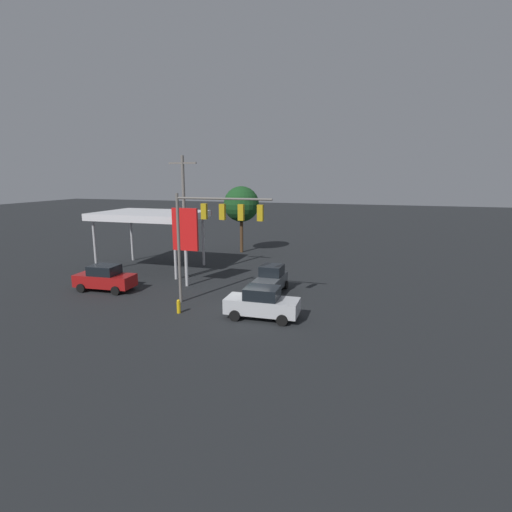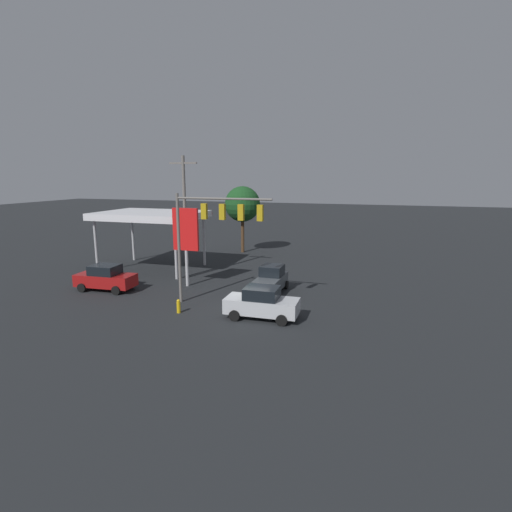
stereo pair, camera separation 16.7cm
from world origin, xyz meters
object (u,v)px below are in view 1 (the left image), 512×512
at_px(price_sign, 185,233).
at_px(fire_hydrant, 179,306).
at_px(street_tree, 241,204).
at_px(utility_pole, 184,215).
at_px(sedan_far, 105,278).
at_px(traffic_signal_assembly, 214,222).
at_px(hatchback_crossing, 271,280).
at_px(sedan_waiting, 262,303).

height_order(price_sign, fire_hydrant, price_sign).
bearing_deg(street_tree, fire_hydrant, 98.15).
xyz_separation_m(utility_pole, sedan_far, (4.05, 5.22, -4.35)).
xyz_separation_m(traffic_signal_assembly, hatchback_crossing, (-2.71, -4.07, -4.59)).
bearing_deg(fire_hydrant, price_sign, -67.83).
relative_size(utility_pole, sedan_waiting, 2.26).
bearing_deg(utility_pole, hatchback_crossing, 166.09).
xyz_separation_m(utility_pole, fire_hydrant, (-3.60, 8.11, -4.87)).
bearing_deg(sedan_far, utility_pole, -131.19).
distance_m(hatchback_crossing, street_tree, 16.46).
height_order(sedan_far, sedan_waiting, same).
bearing_deg(price_sign, traffic_signal_assembly, 136.78).
height_order(hatchback_crossing, street_tree, street_tree).
distance_m(utility_pole, street_tree, 12.19).
height_order(traffic_signal_assembly, price_sign, traffic_signal_assembly).
xyz_separation_m(traffic_signal_assembly, sedan_far, (9.24, -0.80, -4.59)).
bearing_deg(hatchback_crossing, sedan_far, -74.08).
xyz_separation_m(price_sign, street_tree, (0.54, -14.47, 1.15)).
xyz_separation_m(utility_pole, street_tree, (-0.69, -12.17, 0.05)).
distance_m(price_sign, sedan_far, 6.85).
relative_size(sedan_far, sedan_waiting, 1.01).
bearing_deg(sedan_far, sedan_waiting, 166.87).
height_order(traffic_signal_assembly, fire_hydrant, traffic_signal_assembly).
bearing_deg(sedan_far, price_sign, -154.45).
bearing_deg(utility_pole, fire_hydrant, 113.91).
bearing_deg(fire_hydrant, traffic_signal_assembly, -127.44).
bearing_deg(street_tree, sedan_waiting, 112.57).
xyz_separation_m(hatchback_crossing, fire_hydrant, (4.31, 6.16, -0.51)).
xyz_separation_m(price_sign, sedan_waiting, (-7.61, 5.13, -3.25)).
relative_size(price_sign, street_tree, 0.83).
height_order(traffic_signal_assembly, sedan_waiting, traffic_signal_assembly).
bearing_deg(price_sign, fire_hydrant, 112.17).
distance_m(utility_pole, fire_hydrant, 10.12).
bearing_deg(sedan_waiting, street_tree, -68.89).
bearing_deg(price_sign, sedan_far, 28.96).
xyz_separation_m(traffic_signal_assembly, sedan_waiting, (-3.65, 1.40, -4.59)).
relative_size(sedan_far, fire_hydrant, 5.11).
relative_size(price_sign, sedan_waiting, 1.36).
distance_m(sedan_waiting, fire_hydrant, 5.31).
xyz_separation_m(hatchback_crossing, street_tree, (7.22, -14.13, 4.40)).
bearing_deg(street_tree, price_sign, 92.13).
bearing_deg(fire_hydrant, sedan_far, -20.70).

